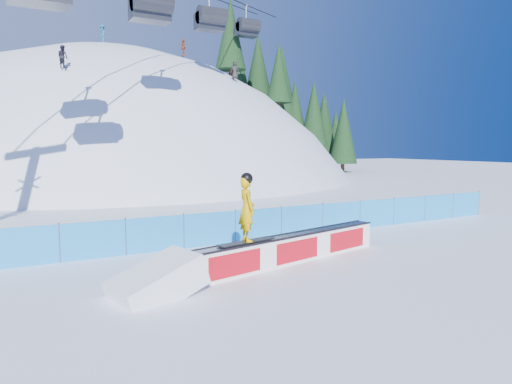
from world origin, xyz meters
TOP-DOWN VIEW (x-y plane):
  - ground at (0.00, 0.00)m, footprint 160.00×160.00m
  - snow_hill at (0.00, 42.00)m, footprint 64.00×64.00m
  - treeline at (23.40, 42.13)m, footprint 22.62×11.35m
  - safety_fence at (0.00, 4.50)m, footprint 22.05×0.05m
  - rail_box at (-2.73, 1.08)m, footprint 7.37×2.11m
  - snow_ramp at (-7.27, 0.08)m, footprint 2.46×1.83m
  - snowboarder at (-4.50, 0.69)m, footprint 1.90×0.73m
  - distant_skiers at (0.90, 31.59)m, footprint 16.28×11.18m

SIDE VIEW (x-z plane):
  - snow_hill at x=0.00m, z-range -50.00..14.00m
  - ground at x=0.00m, z-range 0.00..0.00m
  - snow_ramp at x=-7.27m, z-range -0.69..0.69m
  - rail_box at x=-2.73m, z-range -0.01..0.89m
  - safety_fence at x=0.00m, z-range -0.05..1.25m
  - snowboarder at x=-4.50m, z-range 0.88..2.84m
  - treeline at x=23.40m, z-range -0.61..19.97m
  - distant_skiers at x=0.90m, z-range 9.21..15.14m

